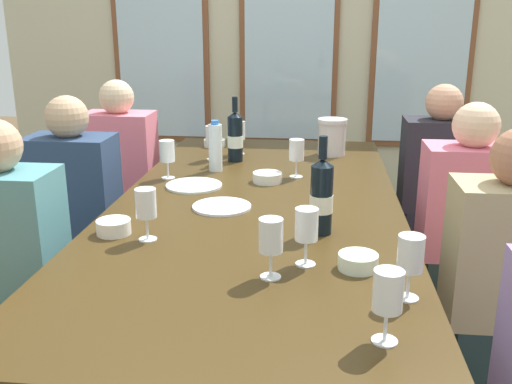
{
  "coord_description": "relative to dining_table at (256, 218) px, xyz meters",
  "views": [
    {
      "loc": [
        0.23,
        -2.15,
        1.44
      ],
      "look_at": [
        0.0,
        -0.02,
        0.79
      ],
      "focal_mm": 40.79,
      "sensor_mm": 36.0,
      "label": 1
    }
  ],
  "objects": [
    {
      "name": "ground_plane",
      "position": [
        0.0,
        0.0,
        -0.68
      ],
      "size": [
        12.0,
        12.0,
        0.0
      ],
      "primitive_type": "plane",
      "color": "brown"
    },
    {
      "name": "back_wall_with_windows",
      "position": [
        0.0,
        2.23,
        0.77
      ],
      "size": [
        4.31,
        0.1,
        2.9
      ],
      "color": "beige",
      "rests_on": "ground"
    },
    {
      "name": "dining_table",
      "position": [
        0.0,
        0.0,
        0.0
      ],
      "size": [
        1.11,
        2.42,
        0.74
      ],
      "color": "#3E2C13",
      "rests_on": "ground"
    },
    {
      "name": "white_plate_0",
      "position": [
        -0.13,
        -0.08,
        0.07
      ],
      "size": [
        0.22,
        0.22,
        0.01
      ],
      "primitive_type": "cylinder",
      "color": "white",
      "rests_on": "dining_table"
    },
    {
      "name": "white_plate_1",
      "position": [
        -0.29,
        0.2,
        0.07
      ],
      "size": [
        0.24,
        0.24,
        0.01
      ],
      "primitive_type": "cylinder",
      "color": "white",
      "rests_on": "dining_table"
    },
    {
      "name": "metal_pitcher",
      "position": [
        0.3,
        0.86,
        0.16
      ],
      "size": [
        0.16,
        0.16,
        0.19
      ],
      "color": "silver",
      "rests_on": "dining_table"
    },
    {
      "name": "wine_bottle_0",
      "position": [
        0.25,
        -0.3,
        0.19
      ],
      "size": [
        0.08,
        0.08,
        0.33
      ],
      "color": "black",
      "rests_on": "dining_table"
    },
    {
      "name": "wine_bottle_1",
      "position": [
        -0.18,
        0.67,
        0.19
      ],
      "size": [
        0.08,
        0.08,
        0.32
      ],
      "color": "black",
      "rests_on": "dining_table"
    },
    {
      "name": "tasting_bowl_0",
      "position": [
        0.36,
        -0.58,
        0.08
      ],
      "size": [
        0.12,
        0.12,
        0.05
      ],
      "primitive_type": "cylinder",
      "color": "white",
      "rests_on": "dining_table"
    },
    {
      "name": "tasting_bowl_1",
      "position": [
        0.02,
        0.3,
        0.08
      ],
      "size": [
        0.13,
        0.13,
        0.04
      ],
      "primitive_type": "cylinder",
      "color": "white",
      "rests_on": "dining_table"
    },
    {
      "name": "tasting_bowl_2",
      "position": [
        -0.34,
        0.99,
        0.08
      ],
      "size": [
        0.12,
        0.12,
        0.04
      ],
      "primitive_type": "cylinder",
      "color": "white",
      "rests_on": "dining_table"
    },
    {
      "name": "tasting_bowl_3",
      "position": [
        -0.44,
        -0.39,
        0.09
      ],
      "size": [
        0.11,
        0.11,
        0.05
      ],
      "primitive_type": "cylinder",
      "color": "white",
      "rests_on": "dining_table"
    },
    {
      "name": "water_bottle",
      "position": [
        -0.24,
        0.47,
        0.18
      ],
      "size": [
        0.06,
        0.06,
        0.24
      ],
      "color": "white",
      "rests_on": "dining_table"
    },
    {
      "name": "wine_glass_0",
      "position": [
        -0.18,
        0.82,
        0.18
      ],
      "size": [
        0.07,
        0.07,
        0.17
      ],
      "color": "white",
      "rests_on": "dining_table"
    },
    {
      "name": "wine_glass_1",
      "position": [
        0.47,
        -0.76,
        0.18
      ],
      "size": [
        0.07,
        0.07,
        0.17
      ],
      "color": "white",
      "rests_on": "dining_table"
    },
    {
      "name": "wine_glass_2",
      "position": [
        -0.43,
        0.31,
        0.18
      ],
      "size": [
        0.07,
        0.07,
        0.17
      ],
      "color": "white",
      "rests_on": "dining_table"
    },
    {
      "name": "wine_glass_3",
      "position": [
        0.14,
        0.4,
        0.18
      ],
      "size": [
        0.07,
        0.07,
        0.17
      ],
      "color": "white",
      "rests_on": "dining_table"
    },
    {
      "name": "wine_glass_4",
      "position": [
        -0.31,
        -0.43,
        0.18
      ],
      "size": [
        0.07,
        0.07,
        0.17
      ],
      "color": "white",
      "rests_on": "dining_table"
    },
    {
      "name": "wine_glass_5",
      "position": [
        0.11,
        -0.67,
        0.18
      ],
      "size": [
        0.07,
        0.07,
        0.17
      ],
      "color": "white",
      "rests_on": "dining_table"
    },
    {
      "name": "wine_glass_6",
      "position": [
        0.39,
        -0.97,
        0.18
      ],
      "size": [
        0.07,
        0.07,
        0.17
      ],
      "color": "white",
      "rests_on": "dining_table"
    },
    {
      "name": "wine_glass_7",
      "position": [
        0.21,
        -0.57,
        0.18
      ],
      "size": [
        0.07,
        0.07,
        0.17
      ],
      "color": "white",
      "rests_on": "dining_table"
    },
    {
      "name": "wine_glass_8",
      "position": [
        -0.3,
        0.68,
        0.18
      ],
      "size": [
        0.07,
        0.07,
        0.17
      ],
      "color": "white",
      "rests_on": "dining_table"
    },
    {
      "name": "seated_person_0",
      "position": [
        -0.87,
        -0.32,
        -0.15
      ],
      "size": [
        0.38,
        0.24,
        1.11
      ],
      "color": "#29222C",
      "rests_on": "ground"
    },
    {
      "name": "seated_person_1",
      "position": [
        0.87,
        -0.3,
        -0.15
      ],
      "size": [
        0.38,
        0.24,
        1.11
      ],
      "color": "#213636",
      "rests_on": "ground"
    },
    {
      "name": "seated_person_2",
      "position": [
        -0.87,
        0.93,
        -0.15
      ],
      "size": [
        0.38,
        0.24,
        1.11
      ],
      "color": "#2F2440",
      "rests_on": "ground"
    },
    {
      "name": "seated_person_3",
      "position": [
        0.87,
        0.91,
        -0.15
      ],
      "size": [
        0.38,
        0.24,
        1.11
      ],
      "color": "#222431",
      "rests_on": "ground"
    },
    {
      "name": "seated_person_4",
      "position": [
        -0.87,
        0.28,
        -0.15
      ],
      "size": [
        0.38,
        0.24,
        1.11
      ],
      "color": "#34222B",
      "rests_on": "ground"
    },
    {
      "name": "seated_person_5",
      "position": [
        0.87,
        0.26,
        -0.15
      ],
      "size": [
        0.38,
        0.24,
        1.11
      ],
      "color": "#253334",
      "rests_on": "ground"
    }
  ]
}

